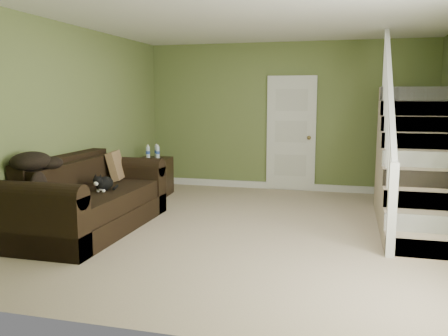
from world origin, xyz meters
The scene contains 15 objects.
floor centered at (0.00, 0.00, 0.00)m, with size 5.00×5.50×0.01m, color tan.
ceiling centered at (0.00, 0.00, 2.60)m, with size 5.00×5.50×0.01m, color white.
wall_back centered at (0.00, 2.75, 1.30)m, with size 5.00×0.04×2.60m, color olive.
wall_front centered at (0.00, -2.75, 1.30)m, with size 5.00×0.04×2.60m, color olive.
wall_left centered at (-2.50, 0.00, 1.30)m, with size 0.04×5.50×2.60m, color olive.
baseboard_back centered at (0.00, 2.72, 0.06)m, with size 5.00×0.04×0.12m, color white.
baseboard_left centered at (-2.47, 0.00, 0.06)m, with size 0.04×5.50×0.12m, color white.
door centered at (0.10, 2.71, 1.01)m, with size 0.86×0.12×2.02m.
staircase centered at (1.99, 0.97, 0.64)m, with size 1.00×2.51×2.82m.
sofa centered at (-2.02, -0.50, 0.35)m, with size 1.01×2.34×0.93m.
side_table centered at (-2.09, 1.71, 0.32)m, with size 0.57×0.57×0.86m.
cat centered at (-1.83, -0.48, 0.59)m, with size 0.24×0.49×0.24m.
banana centered at (-1.82, -1.02, 0.53)m, with size 0.06×0.22×0.06m, color gold.
throw_pillow centered at (-2.06, 0.29, 0.70)m, with size 0.10×0.40×0.40m, color #543621.
throw_blanket centered at (-2.29, -1.23, 0.96)m, with size 0.39×0.51×0.21m, color black.
Camera 1 is at (1.09, -5.68, 1.67)m, focal length 38.00 mm.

